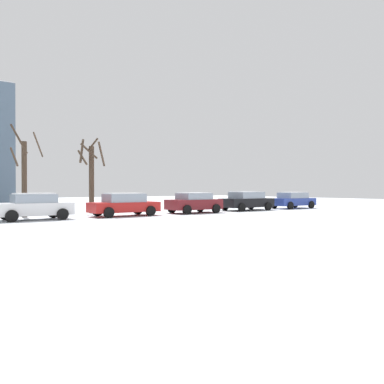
{
  "coord_description": "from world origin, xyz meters",
  "views": [
    {
      "loc": [
        -1.45,
        -14.1,
        1.74
      ],
      "look_at": [
        11.89,
        4.76,
        1.53
      ],
      "focal_mm": 35.35,
      "sensor_mm": 36.0,
      "label": 1
    }
  ],
  "objects": [
    {
      "name": "parked_car_maroon",
      "position": [
        14.19,
        7.76,
        0.75
      ],
      "size": [
        3.91,
        2.13,
        1.47
      ],
      "color": "maroon",
      "rests_on": "ground"
    },
    {
      "name": "parked_car_black",
      "position": [
        19.55,
        8.02,
        0.77
      ],
      "size": [
        4.45,
        2.19,
        1.52
      ],
      "color": "black",
      "rests_on": "ground"
    },
    {
      "name": "parked_car_red",
      "position": [
        8.83,
        7.86,
        0.74
      ],
      "size": [
        4.39,
        1.99,
        1.47
      ],
      "color": "red",
      "rests_on": "ground"
    },
    {
      "name": "tree_far_mid",
      "position": [
        8.13,
        11.83,
        2.8
      ],
      "size": [
        2.09,
        2.08,
        5.39
      ],
      "color": "#423326",
      "rests_on": "ground"
    },
    {
      "name": "parked_car_blue",
      "position": [
        24.91,
        7.83,
        0.74
      ],
      "size": [
        4.34,
        2.03,
        1.44
      ],
      "color": "#283D93",
      "rests_on": "ground"
    },
    {
      "name": "tree_far_right",
      "position": [
        3.45,
        10.48,
        2.57
      ],
      "size": [
        2.01,
        1.73,
        5.6
      ],
      "color": "#423326",
      "rests_on": "ground"
    },
    {
      "name": "parked_car_white",
      "position": [
        3.47,
        8.06,
        0.76
      ],
      "size": [
        4.0,
        2.07,
        1.49
      ],
      "color": "white",
      "rests_on": "ground"
    }
  ]
}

